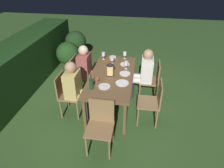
{
  "coord_description": "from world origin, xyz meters",
  "views": [
    {
      "loc": [
        -3.35,
        -0.54,
        2.64
      ],
      "look_at": [
        0.0,
        0.0,
        0.52
      ],
      "focal_mm": 31.44,
      "sensor_mm": 36.0,
      "label": 1
    }
  ],
  "objects_px": {
    "dining_table": "(112,77)",
    "chair_side_right_b": "(80,73)",
    "bowl_olives": "(113,57)",
    "chair_side_right_a": "(67,93)",
    "wine_glass_d": "(112,59)",
    "bowl_bread": "(95,80)",
    "person_in_rust": "(87,68)",
    "potted_plant_by_hedge": "(68,54)",
    "green_bottle_on_table": "(91,84)",
    "wine_glass_b": "(125,54)",
    "chair_side_left_a": "(153,101)",
    "ice_bucket": "(5,70)",
    "plate_c": "(125,64)",
    "potted_plant_corner": "(76,43)",
    "chair_side_left_b": "(152,79)",
    "wine_glass_c": "(103,55)",
    "side_table": "(9,83)",
    "person_in_cream": "(144,72)",
    "lantern_centerpiece": "(110,69)",
    "chair_head_near": "(100,124)",
    "person_in_mustard": "(76,87)",
    "plate_b": "(122,83)",
    "wine_glass_a": "(126,64)",
    "plate_d": "(125,74)",
    "plate_a": "(104,86)"
  },
  "relations": [
    {
      "from": "chair_side_right_b",
      "to": "wine_glass_b",
      "type": "distance_m",
      "value": 1.12
    },
    {
      "from": "wine_glass_b",
      "to": "wine_glass_c",
      "type": "bearing_deg",
      "value": 102.64
    },
    {
      "from": "chair_side_left_b",
      "to": "bowl_olives",
      "type": "height_order",
      "value": "chair_side_left_b"
    },
    {
      "from": "person_in_cream",
      "to": "wine_glass_d",
      "type": "bearing_deg",
      "value": 83.89
    },
    {
      "from": "wine_glass_d",
      "to": "bowl_bread",
      "type": "height_order",
      "value": "wine_glass_d"
    },
    {
      "from": "chair_side_right_b",
      "to": "wine_glass_c",
      "type": "distance_m",
      "value": 0.69
    },
    {
      "from": "dining_table",
      "to": "chair_side_right_b",
      "type": "height_order",
      "value": "chair_side_right_b"
    },
    {
      "from": "wine_glass_b",
      "to": "side_table",
      "type": "height_order",
      "value": "wine_glass_b"
    },
    {
      "from": "person_in_mustard",
      "to": "wine_glass_b",
      "type": "xyz_separation_m",
      "value": [
        1.18,
        -0.79,
        0.22
      ]
    },
    {
      "from": "chair_side_right_b",
      "to": "bowl_olives",
      "type": "distance_m",
      "value": 0.84
    },
    {
      "from": "green_bottle_on_table",
      "to": "potted_plant_corner",
      "type": "bearing_deg",
      "value": 23.63
    },
    {
      "from": "person_in_cream",
      "to": "wine_glass_d",
      "type": "distance_m",
      "value": 0.73
    },
    {
      "from": "person_in_mustard",
      "to": "potted_plant_corner",
      "type": "distance_m",
      "value": 2.7
    },
    {
      "from": "green_bottle_on_table",
      "to": "potted_plant_by_hedge",
      "type": "relative_size",
      "value": 0.36
    },
    {
      "from": "person_in_mustard",
      "to": "potted_plant_by_hedge",
      "type": "xyz_separation_m",
      "value": [
        1.82,
        0.83,
        -0.16
      ]
    },
    {
      "from": "wine_glass_b",
      "to": "wine_glass_c",
      "type": "height_order",
      "value": "same"
    },
    {
      "from": "person_in_rust",
      "to": "bowl_olives",
      "type": "height_order",
      "value": "person_in_rust"
    },
    {
      "from": "bowl_olives",
      "to": "chair_side_right_a",
      "type": "bearing_deg",
      "value": 148.66
    },
    {
      "from": "chair_side_right_a",
      "to": "wine_glass_b",
      "type": "relative_size",
      "value": 5.15
    },
    {
      "from": "chair_head_near",
      "to": "plate_b",
      "type": "xyz_separation_m",
      "value": [
        0.84,
        -0.24,
        0.26
      ]
    },
    {
      "from": "plate_c",
      "to": "potted_plant_corner",
      "type": "bearing_deg",
      "value": 45.01
    },
    {
      "from": "bowl_bread",
      "to": "chair_side_right_b",
      "type": "bearing_deg",
      "value": 37.11
    },
    {
      "from": "chair_side_left_b",
      "to": "potted_plant_by_hedge",
      "type": "height_order",
      "value": "chair_side_left_b"
    },
    {
      "from": "dining_table",
      "to": "chair_side_right_b",
      "type": "xyz_separation_m",
      "value": [
        0.4,
        0.82,
        -0.2
      ]
    },
    {
      "from": "wine_glass_a",
      "to": "wine_glass_d",
      "type": "relative_size",
      "value": 1.0
    },
    {
      "from": "chair_side_right_a",
      "to": "wine_glass_d",
      "type": "height_order",
      "value": "wine_glass_d"
    },
    {
      "from": "plate_b",
      "to": "person_in_mustard",
      "type": "bearing_deg",
      "value": 96.91
    },
    {
      "from": "chair_side_right_a",
      "to": "side_table",
      "type": "xyz_separation_m",
      "value": [
        0.24,
        1.4,
        -0.06
      ]
    },
    {
      "from": "bowl_bread",
      "to": "ice_bucket",
      "type": "distance_m",
      "value": 1.94
    },
    {
      "from": "bowl_olives",
      "to": "ice_bucket",
      "type": "relative_size",
      "value": 0.45
    },
    {
      "from": "chair_head_near",
      "to": "wine_glass_d",
      "type": "relative_size",
      "value": 5.15
    },
    {
      "from": "side_table",
      "to": "dining_table",
      "type": "bearing_deg",
      "value": -85.92
    },
    {
      "from": "plate_a",
      "to": "plate_c",
      "type": "bearing_deg",
      "value": -15.94
    },
    {
      "from": "dining_table",
      "to": "potted_plant_by_hedge",
      "type": "height_order",
      "value": "potted_plant_by_hedge"
    },
    {
      "from": "chair_side_left_a",
      "to": "person_in_rust",
      "type": "distance_m",
      "value": 1.65
    },
    {
      "from": "chair_head_near",
      "to": "plate_c",
      "type": "relative_size",
      "value": 4.27
    },
    {
      "from": "bowl_bread",
      "to": "side_table",
      "type": "xyz_separation_m",
      "value": [
        0.15,
        1.93,
        -0.34
      ]
    },
    {
      "from": "potted_plant_corner",
      "to": "wine_glass_d",
      "type": "bearing_deg",
      "value": -140.35
    },
    {
      "from": "wine_glass_d",
      "to": "potted_plant_corner",
      "type": "height_order",
      "value": "wine_glass_d"
    },
    {
      "from": "wine_glass_d",
      "to": "green_bottle_on_table",
      "type": "bearing_deg",
      "value": 169.09
    },
    {
      "from": "person_in_cream",
      "to": "plate_c",
      "type": "distance_m",
      "value": 0.43
    },
    {
      "from": "bowl_olives",
      "to": "chair_side_right_b",
      "type": "bearing_deg",
      "value": 117.03
    },
    {
      "from": "lantern_centerpiece",
      "to": "ice_bucket",
      "type": "xyz_separation_m",
      "value": [
        -0.13,
        2.19,
        -0.15
      ]
    },
    {
      "from": "chair_side_left_b",
      "to": "plate_d",
      "type": "distance_m",
      "value": 0.71
    },
    {
      "from": "person_in_rust",
      "to": "chair_head_near",
      "type": "distance_m",
      "value": 1.67
    },
    {
      "from": "wine_glass_d",
      "to": "side_table",
      "type": "height_order",
      "value": "wine_glass_d"
    },
    {
      "from": "chair_side_left_a",
      "to": "bowl_bread",
      "type": "xyz_separation_m",
      "value": [
        0.1,
        1.1,
        0.29
      ]
    },
    {
      "from": "dining_table",
      "to": "wine_glass_b",
      "type": "relative_size",
      "value": 10.56
    },
    {
      "from": "person_in_rust",
      "to": "potted_plant_by_hedge",
      "type": "relative_size",
      "value": 1.41
    },
    {
      "from": "plate_d",
      "to": "potted_plant_by_hedge",
      "type": "bearing_deg",
      "value": 51.64
    }
  ]
}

